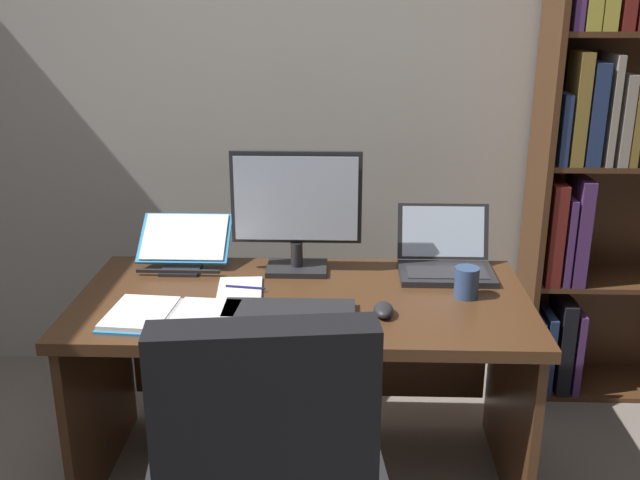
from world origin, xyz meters
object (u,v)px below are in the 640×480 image
bookshelf (609,158)px  monitor (296,212)px  reading_stand_with_book (184,243)px  laptop (445,259)px  notepad (240,290)px  open_binder (172,316)px  pen (246,287)px  coffee_mug (466,282)px  computer_mouse (383,310)px  keyboard (289,311)px  desk (304,339)px

bookshelf → monitor: 1.33m
reading_stand_with_book → bookshelf: bearing=13.0°
laptop → notepad: laptop is taller
reading_stand_with_book → open_binder: size_ratio=0.79×
laptop → open_binder: laptop is taller
pen → monitor: bearing=50.7°
open_binder → coffee_mug: (0.95, 0.21, 0.04)m
monitor → pen: monitor is taller
monitor → reading_stand_with_book: size_ratio=1.39×
computer_mouse → open_binder: bearing=-175.7°
computer_mouse → notepad: size_ratio=0.50×
open_binder → notepad: (0.18, 0.23, -0.01)m
open_binder → notepad: size_ratio=2.05×
laptop → pen: (-0.71, -0.20, -0.04)m
reading_stand_with_book → coffee_mug: reading_stand_with_book is taller
keyboard → pen: (-0.16, 0.18, 0.00)m
computer_mouse → coffee_mug: size_ratio=0.98×
keyboard → notepad: size_ratio=2.00×
keyboard → laptop: bearing=35.6°
reading_stand_with_book → notepad: size_ratio=1.61×
laptop → coffee_mug: size_ratio=3.20×
laptop → notepad: bearing=-164.3°
laptop → open_binder: (-0.91, -0.44, -0.04)m
coffee_mug → open_binder: bearing=-167.6°
bookshelf → computer_mouse: bearing=-138.8°
notepad → desk: bearing=7.7°
desk → bookshelf: bearing=26.8°
reading_stand_with_book → pen: (0.26, -0.26, -0.07)m
laptop → reading_stand_with_book: bearing=176.9°
monitor → keyboard: bearing=-90.0°
reading_stand_with_book → notepad: 0.36m
monitor → coffee_mug: size_ratio=4.45×
desk → notepad: 0.30m
notepad → coffee_mug: 0.77m
computer_mouse → pen: 0.50m
monitor → keyboard: 0.44m
open_binder → notepad: bearing=56.8°
pen → coffee_mug: (0.75, -0.03, 0.04)m
notepad → open_binder: bearing=-127.8°
notepad → pen: size_ratio=1.50×
pen → keyboard: bearing=-48.4°
computer_mouse → pen: (-0.46, 0.18, -0.01)m
desk → laptop: (0.51, 0.17, 0.24)m
bookshelf → open_binder: (-1.61, -0.88, -0.32)m
monitor → reading_stand_with_book: 0.45m
pen → open_binder: bearing=-130.7°
monitor → coffee_mug: bearing=-21.2°
notepad → keyboard: bearing=-45.1°
monitor → laptop: 0.57m
monitor → keyboard: (0.00, -0.39, -0.21)m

